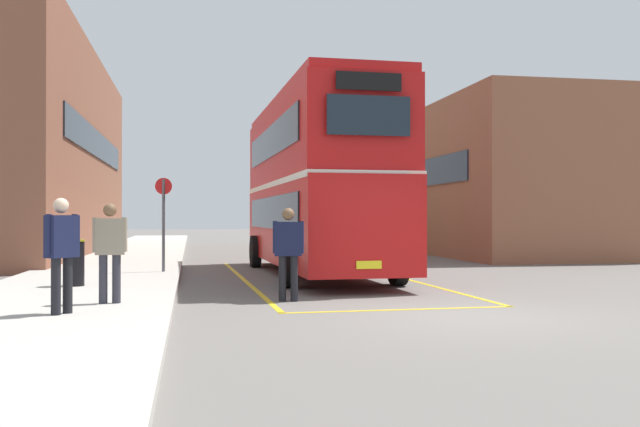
# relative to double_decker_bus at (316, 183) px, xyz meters

# --- Properties ---
(ground_plane) EXTENTS (135.60, 135.60, 0.00)m
(ground_plane) POSITION_rel_double_decker_bus_xyz_m (0.87, 6.31, -2.51)
(ground_plane) COLOR #66605B
(sidewalk_left) EXTENTS (4.00, 57.60, 0.14)m
(sidewalk_left) POSITION_rel_double_decker_bus_xyz_m (-5.63, 8.71, -2.44)
(sidewalk_left) COLOR #B2ADA3
(sidewalk_left) RESTS_ON ground
(brick_building_left) EXTENTS (5.60, 21.12, 8.40)m
(brick_building_left) POSITION_rel_double_decker_bus_xyz_m (-9.99, 11.86, 1.69)
(brick_building_left) COLOR brown
(brick_building_left) RESTS_ON ground
(depot_building_right) EXTENTS (7.31, 16.38, 6.25)m
(depot_building_right) POSITION_rel_double_decker_bus_xyz_m (9.99, 10.95, 0.61)
(depot_building_right) COLOR brown
(depot_building_right) RESTS_ON ground
(double_decker_bus) EXTENTS (3.01, 10.60, 4.75)m
(double_decker_bus) POSITION_rel_double_decker_bus_xyz_m (0.00, 0.00, 0.00)
(double_decker_bus) COLOR black
(double_decker_bus) RESTS_ON ground
(single_deck_bus) EXTENTS (3.15, 9.48, 3.02)m
(single_deck_bus) POSITION_rel_double_decker_bus_xyz_m (3.52, 17.40, -0.87)
(single_deck_bus) COLOR black
(single_deck_bus) RESTS_ON ground
(pedestrian_boarding) EXTENTS (0.57, 0.33, 1.75)m
(pedestrian_boarding) POSITION_rel_double_decker_bus_xyz_m (-1.55, -5.75, -1.49)
(pedestrian_boarding) COLOR black
(pedestrian_boarding) RESTS_ON ground
(pedestrian_waiting_near) EXTENTS (0.56, 0.26, 1.67)m
(pedestrian_waiting_near) POSITION_rel_double_decker_bus_xyz_m (-4.67, -6.62, -1.41)
(pedestrian_waiting_near) COLOR #2D2D38
(pedestrian_waiting_near) RESTS_ON sidewalk_left
(pedestrian_waiting_far) EXTENTS (0.48, 0.52, 1.72)m
(pedestrian_waiting_far) POSITION_rel_double_decker_bus_xyz_m (-5.22, -7.83, -1.37)
(pedestrian_waiting_far) COLOR black
(pedestrian_waiting_far) RESTS_ON sidewalk_left
(litter_bin) EXTENTS (0.43, 0.43, 0.97)m
(litter_bin) POSITION_rel_double_decker_bus_xyz_m (-5.74, -3.43, -1.89)
(litter_bin) COLOR black
(litter_bin) RESTS_ON sidewalk_left
(bus_stop_sign) EXTENTS (0.44, 0.08, 2.48)m
(bus_stop_sign) POSITION_rel_double_decker_bus_xyz_m (-4.06, 0.16, -0.87)
(bus_stop_sign) COLOR #4C4C51
(bus_stop_sign) RESTS_ON sidewalk_left
(bay_marking_yellow) EXTENTS (4.50, 12.64, 0.01)m
(bay_marking_yellow) POSITION_rel_double_decker_bus_xyz_m (0.02, -1.94, -2.51)
(bay_marking_yellow) COLOR gold
(bay_marking_yellow) RESTS_ON ground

